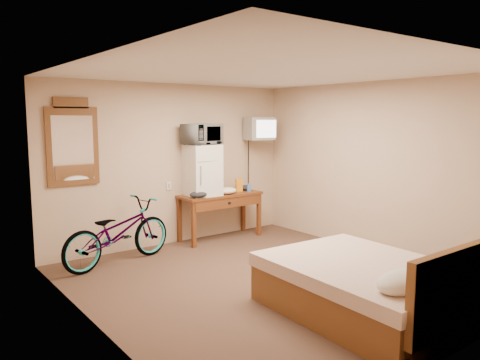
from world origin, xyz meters
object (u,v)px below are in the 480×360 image
Objects in this scene: bed at (371,287)px; mini_fridge at (202,170)px; wall_mirror at (72,143)px; blue_cup at (249,188)px; desk at (222,201)px; bicycle at (118,232)px; microwave at (202,134)px; crt_television at (259,129)px.

mini_fridge is at bearing 86.22° from bed.
mini_fridge is 2.01m from wall_mirror.
wall_mirror is (-2.80, 0.33, 0.82)m from blue_cup.
bed reaches higher than desk.
microwave is at bearing -91.70° from bicycle.
bed reaches higher than bicycle.
mini_fridge is at bearing -6.25° from wall_mirror.
bicycle is (0.38, -0.52, -1.19)m from wall_mirror.
crt_television is at bearing -18.92° from microwave.
wall_mirror is (-2.27, 0.27, 1.00)m from desk.
microwave is (0.00, 0.00, 0.57)m from mini_fridge.
mini_fridge is 3.55m from bed.
microwave is at bearing 56.29° from mini_fridge.
wall_mirror is at bearing 23.58° from bicycle.
bicycle is (-1.56, -0.31, -1.28)m from microwave.
crt_television is (1.13, -0.04, 0.64)m from mini_fridge.
blue_cup is 0.07× the size of bicycle.
microwave reaches higher than blue_cup.
bed is at bearing -93.78° from mini_fridge.
blue_cup is 3.53m from bed.
mini_fridge reaches higher than blue_cup.
blue_cup is at bearing -6.71° from wall_mirror.
crt_television reaches higher than bed.
microwave is 1.14m from crt_television.
microwave reaches higher than bed.
bicycle is at bearing -168.84° from mini_fridge.
blue_cup is at bearing -98.33° from bicycle.
bicycle is (-2.69, -0.27, -1.35)m from crt_television.
desk is 1.17× the size of wall_mirror.
wall_mirror reaches higher than crt_television.
wall_mirror reaches higher than desk.
desk is 2.50m from wall_mirror.
mini_fridge is 1.74m from bicycle.
mini_fridge is 0.93m from blue_cup.
bed is at bearing -111.79° from crt_television.
microwave is at bearing 169.45° from desk.
desk is 0.56m from blue_cup.
desk is 11.26× the size of blue_cup.
bed is at bearing -99.32° from desk.
crt_television is at bearing -4.65° from wall_mirror.
bicycle is at bearing -174.27° from crt_television.
microwave is 4.75× the size of blue_cup.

